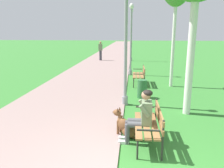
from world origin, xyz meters
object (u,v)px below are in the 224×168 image
at_px(lamp_post_mid, 131,39).
at_px(litter_bin, 142,89).
at_px(pedestrian_distant, 100,51).
at_px(lamp_post_far, 131,34).
at_px(person_seated_on_near_bench, 141,114).
at_px(park_bench_mid, 140,74).
at_px(lamp_post_near, 126,42).
at_px(dog_brown, 125,126).
at_px(park_bench_near, 151,122).

bearing_deg(lamp_post_mid, litter_bin, -83.72).
bearing_deg(pedestrian_distant, lamp_post_far, 4.00).
distance_m(person_seated_on_near_bench, lamp_post_mid, 8.34).
bearing_deg(litter_bin, pedestrian_distant, 106.13).
bearing_deg(park_bench_mid, pedestrian_distant, 109.84).
height_order(lamp_post_near, litter_bin, lamp_post_near).
height_order(lamp_post_far, pedestrian_distant, lamp_post_far).
distance_m(park_bench_mid, pedestrian_distant, 9.24).
bearing_deg(lamp_post_far, dog_brown, -89.94).
height_order(park_bench_near, lamp_post_far, lamp_post_far).
distance_m(park_bench_mid, person_seated_on_near_bench, 5.84).
distance_m(person_seated_on_near_bench, lamp_post_near, 3.12).
bearing_deg(park_bench_mid, lamp_post_near, -100.86).
bearing_deg(person_seated_on_near_bench, litter_bin, 87.45).
height_order(park_bench_near, park_bench_mid, same).
bearing_deg(lamp_post_far, litter_bin, -87.22).
bearing_deg(person_seated_on_near_bench, park_bench_mid, 88.64).
height_order(lamp_post_mid, pedestrian_distant, lamp_post_mid).
xyz_separation_m(park_bench_mid, litter_bin, (0.02, -2.23, -0.16)).
height_order(park_bench_near, lamp_post_mid, lamp_post_mid).
bearing_deg(pedestrian_distant, litter_bin, -73.87).
distance_m(park_bench_near, litter_bin, 3.64).
xyz_separation_m(lamp_post_near, litter_bin, (0.62, 0.90, -1.81)).
xyz_separation_m(lamp_post_near, pedestrian_distant, (-2.53, 11.82, -1.32)).
bearing_deg(lamp_post_mid, park_bench_near, -86.16).
height_order(park_bench_near, dog_brown, park_bench_near).
xyz_separation_m(lamp_post_near, lamp_post_far, (0.08, 12.00, 0.09)).
distance_m(lamp_post_far, litter_bin, 11.27).
bearing_deg(dog_brown, lamp_post_far, 90.06).
xyz_separation_m(person_seated_on_near_bench, lamp_post_mid, (-0.35, 8.22, 1.38)).
relative_size(park_bench_mid, person_seated_on_near_bench, 1.20).
relative_size(park_bench_near, lamp_post_mid, 0.38).
bearing_deg(lamp_post_near, lamp_post_mid, 88.80).
relative_size(lamp_post_far, litter_bin, 6.20).
bearing_deg(person_seated_on_near_bench, dog_brown, 143.64).
relative_size(person_seated_on_near_bench, lamp_post_mid, 0.31).
xyz_separation_m(dog_brown, pedestrian_distant, (-2.63, 14.26, 0.58)).
bearing_deg(pedestrian_distant, person_seated_on_near_bench, -78.35).
bearing_deg(pedestrian_distant, lamp_post_near, -77.90).
bearing_deg(park_bench_mid, park_bench_near, -89.33).
distance_m(park_bench_near, person_seated_on_near_bench, 0.27).
distance_m(lamp_post_mid, pedestrian_distant, 6.94).
xyz_separation_m(person_seated_on_near_bench, pedestrian_distant, (-3.00, 14.52, 0.16)).
height_order(park_bench_mid, person_seated_on_near_bench, person_seated_on_near_bench).
relative_size(lamp_post_near, lamp_post_far, 0.96).
distance_m(dog_brown, lamp_post_mid, 8.15).
distance_m(lamp_post_near, pedestrian_distant, 12.16).
bearing_deg(dog_brown, park_bench_near, -27.46).
xyz_separation_m(park_bench_near, lamp_post_near, (-0.67, 2.73, 1.65)).
xyz_separation_m(lamp_post_mid, litter_bin, (0.51, -4.61, -1.71)).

